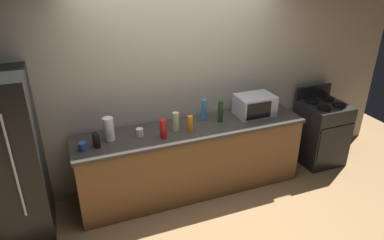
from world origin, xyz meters
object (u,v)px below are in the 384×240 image
Objects in this scene: microwave at (255,105)px; cordless_phone at (96,140)px; bottle_hand_soap at (176,122)px; refrigerator at (3,160)px; stove_range at (320,132)px; bottle_dish_soap at (190,124)px; bottle_spray_cleaner at (204,110)px; bottle_hot_sauce at (163,129)px; bottle_wine at (220,111)px; mug_white at (140,132)px; paper_towel_roll at (109,129)px; mug_blue at (82,146)px.

microwave is 3.20× the size of cordless_phone.
cordless_phone is 0.93m from bottle_hand_soap.
stove_range is (4.05, 0.00, -0.44)m from refrigerator.
refrigerator is at bearing 177.58° from bottle_dish_soap.
bottle_hot_sauce is at bearing -156.92° from bottle_spray_cleaner.
bottle_hand_soap is 0.23m from bottle_hot_sauce.
cordless_phone is at bearing -171.98° from bottle_spray_cleaner.
cordless_phone is 1.52m from bottle_wine.
refrigerator is 4.07m from stove_range.
bottle_dish_soap is at bearing -12.79° from cordless_phone.
refrigerator is 6.50× the size of bottle_wine.
cordless_phone is at bearing -177.18° from microwave.
bottle_hand_soap is 0.44m from mug_white.
mug_white is (-2.63, 0.02, 0.49)m from stove_range.
bottle_hot_sauce is 2.37× the size of mug_white.
bottle_dish_soap reaches higher than mug_white.
paper_towel_roll is at bearing 179.93° from microwave.
microwave is 5.31× the size of mug_blue.
bottle_spray_cleaner reaches higher than microwave.
paper_towel_roll is at bearing 174.23° from mug_white.
cordless_phone is 1.36m from bottle_spray_cleaner.
bottle_wine reaches higher than mug_white.
microwave is 0.68m from bottle_spray_cleaner.
bottle_spray_cleaner reaches higher than bottle_hot_sauce.
refrigerator is 8.15× the size of bottle_hot_sauce.
mug_blue is at bearing -157.54° from paper_towel_roll.
bottle_hand_soap reaches higher than mug_white.
bottle_wine is at bearing 10.70° from bottle_hot_sauce.
stove_range is 4.89× the size of bottle_hot_sauce.
bottle_wine is 2.97× the size of mug_white.
bottle_wine is (1.52, 0.08, 0.06)m from cordless_phone.
refrigerator is at bearing -180.00° from stove_range.
paper_towel_roll is 0.77m from bottle_hand_soap.
mug_white is at bearing 8.20° from mug_blue.
bottle_wine is at bearing 2.29° from bottle_hand_soap.
bottle_hand_soap is at bearing -162.02° from bottle_spray_cleaner.
microwave is at bearing -8.20° from cordless_phone.
bottle_hand_soap is (1.85, 0.00, 0.11)m from refrigerator.
bottle_hand_soap is at bearing 179.93° from stove_range.
microwave is at bearing 3.30° from mug_blue.
bottle_wine is 1.67m from mug_blue.
stove_range is 1.26m from microwave.
bottle_dish_soap is 0.35m from bottle_spray_cleaner.
stove_range is at bearing -0.97° from paper_towel_roll.
bottle_dish_soap is at bearing -9.84° from mug_white.
refrigerator reaches higher than bottle_dish_soap.
bottle_wine reaches higher than microwave.
bottle_hot_sauce reaches higher than mug_white.
mug_blue is at bearing -171.80° from mug_white.
paper_towel_roll is at bearing 171.65° from bottle_dish_soap.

